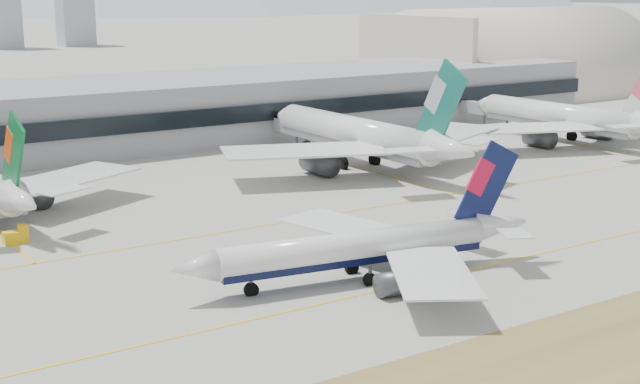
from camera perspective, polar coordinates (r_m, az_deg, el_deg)
ground at (r=121.83m, az=5.76°, el=-4.88°), size 3000.00×3000.00×0.00m
taxiing_airliner at (r=116.17m, az=3.02°, el=-3.59°), size 51.25×44.13×17.26m
widebody_cathay at (r=186.51m, az=2.72°, el=3.56°), size 69.54×67.81×24.78m
widebody_china_air at (r=225.02m, az=15.48°, el=4.57°), size 62.63×61.16×22.32m
terminal at (r=219.37m, az=-13.44°, el=4.90°), size 280.00×43.10×15.00m
hangar at (r=322.28m, az=12.13°, el=6.17°), size 91.00×60.00×60.00m
gse_b at (r=140.12m, az=-18.85°, el=-2.69°), size 3.55×2.00×2.60m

